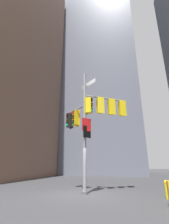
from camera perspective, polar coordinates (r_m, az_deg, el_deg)
name	(u,v)px	position (r m, az deg, el deg)	size (l,w,h in m)	color
ground	(85,195)	(10.04, 0.05, -26.87)	(120.00, 120.00, 0.00)	#38383A
building_mid_block	(100,48)	(40.79, 5.49, 21.45)	(14.06, 14.06, 54.74)	slate
signal_pole_assembly	(92,115)	(10.89, 2.62, -1.16)	(4.28, 2.28, 7.53)	gray
fire_hydrant	(167,189)	(9.63, 26.96, -22.83)	(0.33, 0.23, 0.85)	yellow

